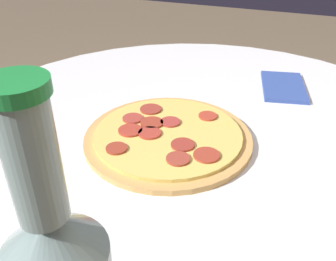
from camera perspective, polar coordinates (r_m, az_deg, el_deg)
The scene contains 3 objects.
table at distance 0.78m, azimuth 4.34°, elevation -12.75°, with size 0.99×0.99×0.75m.
pizza at distance 0.64m, azimuth -0.05°, elevation -0.92°, with size 0.29×0.29×0.02m.
napkin at distance 0.86m, azimuth 17.17°, elevation 6.42°, with size 0.16×0.12×0.01m.
Camera 1 is at (0.54, 0.14, 1.10)m, focal length 40.00 mm.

